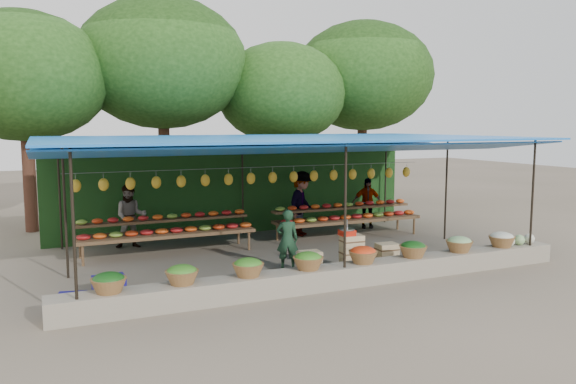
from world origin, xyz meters
name	(u,v)px	position (x,y,z in m)	size (l,w,h in m)	color
ground	(284,256)	(0.00, 0.00, 0.00)	(60.00, 60.00, 0.00)	brown
stone_curb	(341,276)	(0.00, -2.75, 0.20)	(10.60, 0.55, 0.40)	gray
stall_canopy	(283,143)	(0.00, 0.06, 2.68)	(10.80, 6.60, 2.82)	black
produce_baskets	(336,258)	(-0.10, -2.75, 0.56)	(8.98, 0.58, 0.34)	brown
netting_backdrop	(240,190)	(0.00, 3.15, 1.25)	(10.60, 0.06, 2.50)	#214B1A
tree_row	(224,76)	(0.50, 6.09, 4.70)	(16.51, 5.50, 7.12)	#3D2116
fruit_table_left	(167,229)	(-2.49, 1.35, 0.61)	(4.21, 0.95, 0.93)	#45271B
fruit_table_right	(347,215)	(2.51, 1.35, 0.61)	(4.21, 0.95, 0.93)	#45271B
crate_counter	(350,256)	(0.76, -1.83, 0.31)	(2.37, 0.37, 0.77)	tan
weighing_scale	(347,232)	(0.67, -1.83, 0.85)	(0.32, 0.32, 0.34)	red
vendor_seated	(287,239)	(-0.43, -1.17, 0.65)	(0.48, 0.31, 1.30)	#1B3B24
customer_left	(131,216)	(-3.18, 2.36, 0.81)	(0.79, 0.61, 1.62)	slate
customer_mid	(302,203)	(1.44, 2.05, 0.91)	(1.17, 0.67, 1.81)	slate
customer_right	(367,203)	(3.75, 2.30, 0.76)	(0.89, 0.37, 1.51)	slate
blue_crate_front	(72,301)	(-4.84, -2.11, 0.14)	(0.46, 0.33, 0.28)	navy
blue_crate_back	(109,285)	(-4.17, -1.49, 0.17)	(0.57, 0.41, 0.34)	navy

